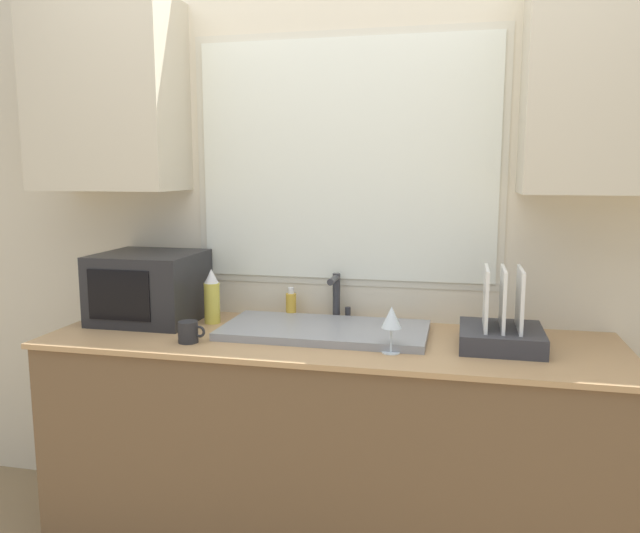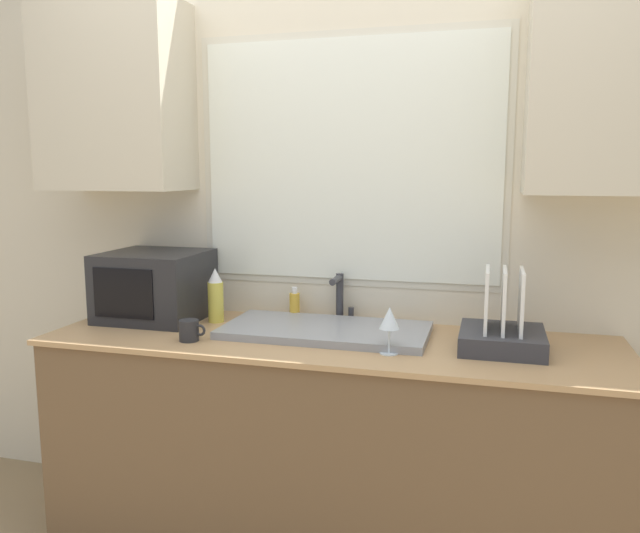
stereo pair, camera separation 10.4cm
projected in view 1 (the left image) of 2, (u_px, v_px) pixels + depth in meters
countertop at (328, 446)px, 2.45m from camera, size 2.18×0.68×0.88m
wall_back at (344, 191)px, 2.60m from camera, size 6.00×0.38×2.60m
sink_basin at (325, 330)px, 2.44m from camera, size 0.80×0.40×0.03m
faucet at (337, 294)px, 2.63m from camera, size 0.08×0.15×0.20m
microwave at (150, 287)px, 2.65m from camera, size 0.41×0.39×0.29m
dish_rack at (501, 329)px, 2.25m from camera, size 0.29×0.31×0.29m
spray_bottle at (212, 297)px, 2.60m from camera, size 0.07×0.07×0.23m
soap_bottle at (291, 305)px, 2.68m from camera, size 0.04×0.04×0.14m
mug_near_sink at (189, 332)px, 2.31m from camera, size 0.10×0.07×0.08m
wine_glass at (392, 319)px, 2.17m from camera, size 0.07×0.07×0.17m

